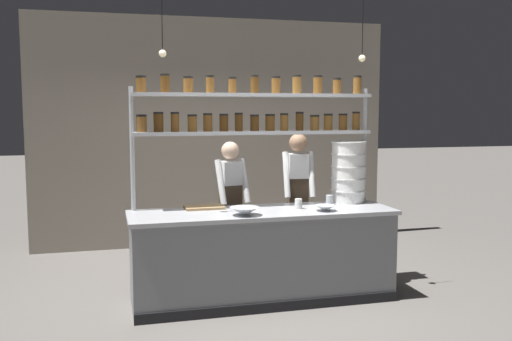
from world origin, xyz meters
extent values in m
plane|color=slate|center=(0.00, 0.00, 0.00)|extent=(40.00, 40.00, 0.00)
cube|color=#9E9384|center=(0.00, 2.60, 1.60)|extent=(5.06, 0.12, 3.19)
cube|color=gray|center=(0.00, 0.00, 0.44)|extent=(2.60, 0.72, 0.88)
cube|color=#B7BABF|center=(0.00, 0.00, 0.90)|extent=(2.66, 0.76, 0.04)
cube|color=black|center=(0.00, -0.36, 0.05)|extent=(2.60, 0.03, 0.10)
cylinder|color=#B7BABF|center=(-1.25, 0.33, 1.07)|extent=(0.04, 0.04, 2.15)
cylinder|color=#B7BABF|center=(1.25, 0.33, 1.07)|extent=(0.04, 0.04, 2.15)
cube|color=#B7BABF|center=(0.00, 0.33, 1.68)|extent=(2.50, 0.28, 0.04)
cylinder|color=brown|center=(-1.15, 0.33, 1.78)|extent=(0.10, 0.10, 0.15)
cylinder|color=black|center=(-1.15, 0.33, 1.86)|extent=(0.10, 0.10, 0.02)
cylinder|color=#513314|center=(-0.99, 0.33, 1.79)|extent=(0.10, 0.10, 0.18)
cylinder|color=black|center=(-0.99, 0.33, 1.89)|extent=(0.10, 0.10, 0.02)
cylinder|color=brown|center=(-0.82, 0.33, 1.79)|extent=(0.08, 0.08, 0.18)
cylinder|color=black|center=(-0.82, 0.33, 1.89)|extent=(0.09, 0.09, 0.02)
cylinder|color=brown|center=(-0.65, 0.33, 1.78)|extent=(0.10, 0.10, 0.15)
cylinder|color=black|center=(-0.65, 0.33, 1.86)|extent=(0.10, 0.10, 0.02)
cylinder|color=brown|center=(-0.49, 0.33, 1.78)|extent=(0.09, 0.09, 0.16)
cylinder|color=black|center=(-0.49, 0.33, 1.88)|extent=(0.09, 0.09, 0.02)
cylinder|color=#513314|center=(-0.32, 0.33, 1.78)|extent=(0.09, 0.09, 0.16)
cylinder|color=black|center=(-0.32, 0.33, 1.87)|extent=(0.09, 0.09, 0.02)
cylinder|color=#513314|center=(-0.17, 0.33, 1.79)|extent=(0.08, 0.08, 0.17)
cylinder|color=black|center=(-0.17, 0.33, 1.88)|extent=(0.08, 0.08, 0.02)
cylinder|color=#513314|center=(0.00, 0.33, 1.78)|extent=(0.09, 0.09, 0.15)
cylinder|color=black|center=(0.00, 0.33, 1.86)|extent=(0.09, 0.09, 0.02)
cylinder|color=brown|center=(0.17, 0.33, 1.78)|extent=(0.10, 0.10, 0.15)
cylinder|color=black|center=(0.17, 0.33, 1.87)|extent=(0.10, 0.10, 0.02)
cylinder|color=brown|center=(0.32, 0.33, 1.78)|extent=(0.08, 0.08, 0.16)
cylinder|color=black|center=(0.32, 0.33, 1.87)|extent=(0.09, 0.09, 0.02)
cylinder|color=#513314|center=(0.49, 0.33, 1.79)|extent=(0.08, 0.08, 0.18)
cylinder|color=black|center=(0.49, 0.33, 1.89)|extent=(0.08, 0.08, 0.02)
cylinder|color=brown|center=(0.66, 0.33, 1.77)|extent=(0.10, 0.10, 0.14)
cylinder|color=black|center=(0.66, 0.33, 1.86)|extent=(0.10, 0.10, 0.02)
cylinder|color=brown|center=(0.82, 0.33, 1.78)|extent=(0.09, 0.09, 0.16)
cylinder|color=black|center=(0.82, 0.33, 1.87)|extent=(0.09, 0.09, 0.02)
cylinder|color=brown|center=(0.99, 0.33, 1.78)|extent=(0.09, 0.09, 0.16)
cylinder|color=black|center=(0.99, 0.33, 1.87)|extent=(0.09, 0.09, 0.02)
cylinder|color=brown|center=(1.14, 0.33, 1.79)|extent=(0.08, 0.08, 0.18)
cylinder|color=black|center=(1.14, 0.33, 1.89)|extent=(0.08, 0.08, 0.02)
cube|color=#B7BABF|center=(0.00, 0.33, 2.07)|extent=(2.50, 0.28, 0.04)
cylinder|color=brown|center=(-1.15, 0.33, 2.16)|extent=(0.10, 0.10, 0.14)
cylinder|color=black|center=(-1.15, 0.33, 2.24)|extent=(0.10, 0.10, 0.02)
cylinder|color=#513314|center=(-0.92, 0.33, 2.17)|extent=(0.09, 0.09, 0.16)
cylinder|color=black|center=(-0.92, 0.33, 2.26)|extent=(0.10, 0.10, 0.02)
cylinder|color=brown|center=(-0.69, 0.33, 2.16)|extent=(0.10, 0.10, 0.14)
cylinder|color=black|center=(-0.69, 0.33, 2.24)|extent=(0.10, 0.10, 0.02)
cylinder|color=brown|center=(-0.46, 0.33, 2.17)|extent=(0.08, 0.08, 0.16)
cylinder|color=black|center=(-0.46, 0.33, 2.25)|extent=(0.08, 0.08, 0.02)
cylinder|color=brown|center=(-0.23, 0.33, 2.16)|extent=(0.08, 0.08, 0.14)
cylinder|color=black|center=(-0.23, 0.33, 2.24)|extent=(0.08, 0.08, 0.02)
cylinder|color=#513314|center=(0.00, 0.33, 2.17)|extent=(0.08, 0.08, 0.17)
cylinder|color=black|center=(0.00, 0.33, 2.26)|extent=(0.08, 0.08, 0.02)
cylinder|color=brown|center=(0.23, 0.33, 2.17)|extent=(0.09, 0.09, 0.16)
cylinder|color=black|center=(0.23, 0.33, 2.25)|extent=(0.09, 0.09, 0.02)
cylinder|color=brown|center=(0.46, 0.33, 2.17)|extent=(0.09, 0.09, 0.17)
cylinder|color=black|center=(0.46, 0.33, 2.27)|extent=(0.10, 0.10, 0.02)
cylinder|color=brown|center=(0.69, 0.33, 2.17)|extent=(0.09, 0.09, 0.17)
cylinder|color=black|center=(0.69, 0.33, 2.27)|extent=(0.10, 0.10, 0.02)
cylinder|color=brown|center=(0.91, 0.33, 2.16)|extent=(0.09, 0.09, 0.15)
cylinder|color=black|center=(0.91, 0.33, 2.25)|extent=(0.09, 0.09, 0.02)
cylinder|color=brown|center=(1.15, 0.33, 2.18)|extent=(0.09, 0.09, 0.18)
cylinder|color=black|center=(1.15, 0.33, 2.28)|extent=(0.09, 0.09, 0.02)
cylinder|color=black|center=(-0.24, 0.79, 0.38)|extent=(0.11, 0.11, 0.75)
cylinder|color=black|center=(-0.08, 0.82, 0.38)|extent=(0.11, 0.11, 0.75)
cube|color=#473828|center=(-0.16, 0.81, 0.92)|extent=(0.25, 0.21, 0.33)
cube|color=white|center=(-0.16, 0.81, 1.21)|extent=(0.25, 0.22, 0.27)
sphere|color=beige|center=(-0.16, 0.81, 1.47)|extent=(0.20, 0.20, 0.20)
cylinder|color=white|center=(-0.29, 0.72, 1.12)|extent=(0.12, 0.25, 0.50)
cylinder|color=white|center=(0.00, 0.78, 1.12)|extent=(0.12, 0.25, 0.50)
cylinder|color=black|center=(0.55, 0.78, 0.40)|extent=(0.11, 0.11, 0.79)
cylinder|color=black|center=(0.71, 0.76, 0.40)|extent=(0.11, 0.11, 0.79)
cube|color=#473828|center=(0.63, 0.77, 0.97)|extent=(0.24, 0.20, 0.34)
cube|color=white|center=(0.63, 0.77, 1.28)|extent=(0.24, 0.21, 0.28)
sphere|color=#A37A5B|center=(0.63, 0.77, 1.54)|extent=(0.21, 0.21, 0.21)
cylinder|color=white|center=(0.48, 0.73, 1.18)|extent=(0.10, 0.25, 0.52)
cylinder|color=white|center=(0.77, 0.69, 1.18)|extent=(0.10, 0.25, 0.52)
cylinder|color=white|center=(1.04, 0.28, 0.98)|extent=(0.36, 0.36, 0.12)
cylinder|color=silver|center=(1.04, 0.28, 1.05)|extent=(0.38, 0.38, 0.01)
cylinder|color=white|center=(1.04, 0.28, 1.11)|extent=(0.36, 0.36, 0.12)
cylinder|color=silver|center=(1.04, 0.28, 1.18)|extent=(0.38, 0.38, 0.01)
cylinder|color=white|center=(1.04, 0.28, 1.24)|extent=(0.36, 0.36, 0.12)
cylinder|color=silver|center=(1.04, 0.28, 1.31)|extent=(0.38, 0.38, 0.01)
cylinder|color=white|center=(1.04, 0.28, 1.38)|extent=(0.36, 0.36, 0.12)
cylinder|color=silver|center=(1.04, 0.28, 1.44)|extent=(0.38, 0.38, 0.01)
cylinder|color=white|center=(1.04, 0.28, 1.51)|extent=(0.36, 0.36, 0.12)
cylinder|color=silver|center=(1.04, 0.28, 1.57)|extent=(0.38, 0.38, 0.01)
cube|color=#A88456|center=(-0.55, 0.27, 0.93)|extent=(0.40, 0.26, 0.02)
cylinder|color=silver|center=(0.59, -0.18, 0.93)|extent=(0.10, 0.10, 0.01)
cone|color=silver|center=(0.59, -0.18, 0.95)|extent=(0.21, 0.21, 0.06)
cylinder|color=silver|center=(-0.24, -0.21, 0.93)|extent=(0.13, 0.13, 0.01)
cone|color=silver|center=(-0.24, -0.21, 0.96)|extent=(0.29, 0.29, 0.08)
cylinder|color=silver|center=(0.38, 0.01, 0.97)|extent=(0.07, 0.07, 0.10)
cylinder|color=#B2B7BC|center=(0.77, 0.16, 0.97)|extent=(0.08, 0.08, 0.10)
cylinder|color=black|center=(-0.97, 0.00, 2.79)|extent=(0.01, 0.01, 0.70)
sphere|color=#F9E5B2|center=(-0.97, 0.00, 2.44)|extent=(0.07, 0.07, 0.07)
cylinder|color=black|center=(1.04, 0.00, 2.79)|extent=(0.01, 0.01, 0.70)
sphere|color=#F9E5B2|center=(1.04, 0.00, 2.44)|extent=(0.07, 0.07, 0.07)
camera|label=1|loc=(-1.49, -5.40, 1.93)|focal=40.00mm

